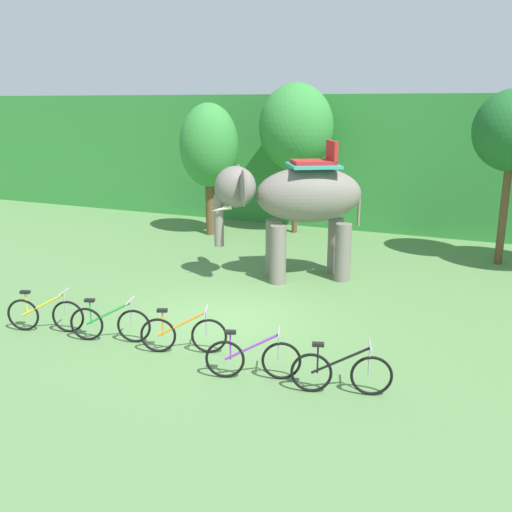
{
  "coord_description": "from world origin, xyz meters",
  "views": [
    {
      "loc": [
        5.47,
        -10.76,
        4.75
      ],
      "look_at": [
        0.37,
        1.0,
        1.3
      ],
      "focal_mm": 40.0,
      "sensor_mm": 36.0,
      "label": 1
    }
  ],
  "objects_px": {
    "tree_center": "(296,128)",
    "bike_green": "(110,324)",
    "bike_black": "(341,373)",
    "elephant": "(297,200)",
    "tree_right": "(209,146)",
    "bike_yellow": "(45,314)",
    "bike_orange": "(183,334)",
    "bike_purple": "(253,358)"
  },
  "relations": [
    {
      "from": "tree_center",
      "to": "bike_green",
      "type": "bearing_deg",
      "value": -90.06
    },
    {
      "from": "bike_green",
      "to": "bike_purple",
      "type": "relative_size",
      "value": 1.01
    },
    {
      "from": "bike_purple",
      "to": "bike_orange",
      "type": "bearing_deg",
      "value": 164.77
    },
    {
      "from": "bike_orange",
      "to": "bike_black",
      "type": "distance_m",
      "value": 3.28
    },
    {
      "from": "tree_right",
      "to": "bike_purple",
      "type": "height_order",
      "value": "tree_right"
    },
    {
      "from": "bike_orange",
      "to": "tree_right",
      "type": "bearing_deg",
      "value": 114.93
    },
    {
      "from": "tree_center",
      "to": "bike_orange",
      "type": "xyz_separation_m",
      "value": [
        1.65,
        -11.02,
        -3.49
      ]
    },
    {
      "from": "tree_center",
      "to": "bike_black",
      "type": "bearing_deg",
      "value": -66.68
    },
    {
      "from": "bike_black",
      "to": "elephant",
      "type": "bearing_deg",
      "value": 116.31
    },
    {
      "from": "bike_yellow",
      "to": "bike_green",
      "type": "relative_size",
      "value": 1.0
    },
    {
      "from": "bike_green",
      "to": "bike_orange",
      "type": "bearing_deg",
      "value": 4.2
    },
    {
      "from": "tree_right",
      "to": "bike_black",
      "type": "height_order",
      "value": "tree_right"
    },
    {
      "from": "bike_purple",
      "to": "bike_black",
      "type": "xyz_separation_m",
      "value": [
        1.58,
        0.09,
        0.0
      ]
    },
    {
      "from": "elephant",
      "to": "bike_black",
      "type": "bearing_deg",
      "value": -63.69
    },
    {
      "from": "tree_center",
      "to": "bike_black",
      "type": "height_order",
      "value": "tree_center"
    },
    {
      "from": "bike_yellow",
      "to": "bike_black",
      "type": "distance_m",
      "value": 6.52
    },
    {
      "from": "elephant",
      "to": "bike_green",
      "type": "distance_m",
      "value": 6.26
    },
    {
      "from": "bike_purple",
      "to": "bike_black",
      "type": "relative_size",
      "value": 0.98
    },
    {
      "from": "tree_center",
      "to": "bike_black",
      "type": "xyz_separation_m",
      "value": [
        4.91,
        -11.39,
        -3.49
      ]
    },
    {
      "from": "tree_right",
      "to": "bike_orange",
      "type": "distance_m",
      "value": 10.83
    },
    {
      "from": "bike_green",
      "to": "bike_purple",
      "type": "bearing_deg",
      "value": -5.75
    },
    {
      "from": "bike_purple",
      "to": "tree_center",
      "type": "bearing_deg",
      "value": 106.19
    },
    {
      "from": "bike_black",
      "to": "tree_center",
      "type": "bearing_deg",
      "value": 113.32
    },
    {
      "from": "tree_right",
      "to": "bike_yellow",
      "type": "xyz_separation_m",
      "value": [
        1.15,
        -9.72,
        -2.85
      ]
    },
    {
      "from": "bike_green",
      "to": "elephant",
      "type": "bearing_deg",
      "value": 70.4
    },
    {
      "from": "tree_right",
      "to": "bike_black",
      "type": "relative_size",
      "value": 2.89
    },
    {
      "from": "tree_center",
      "to": "bike_green",
      "type": "distance_m",
      "value": 11.67
    },
    {
      "from": "bike_green",
      "to": "bike_purple",
      "type": "xyz_separation_m",
      "value": [
        3.34,
        -0.34,
        0.0
      ]
    },
    {
      "from": "tree_right",
      "to": "bike_yellow",
      "type": "relative_size",
      "value": 2.9
    },
    {
      "from": "tree_right",
      "to": "bike_orange",
      "type": "bearing_deg",
      "value": -65.07
    },
    {
      "from": "tree_center",
      "to": "bike_yellow",
      "type": "bearing_deg",
      "value": -98.14
    },
    {
      "from": "bike_black",
      "to": "tree_right",
      "type": "bearing_deg",
      "value": 127.91
    },
    {
      "from": "tree_center",
      "to": "elephant",
      "type": "relative_size",
      "value": 1.35
    },
    {
      "from": "elephant",
      "to": "bike_green",
      "type": "xyz_separation_m",
      "value": [
        -2.01,
        -5.64,
        -1.82
      ]
    },
    {
      "from": "tree_right",
      "to": "elephant",
      "type": "xyz_separation_m",
      "value": [
        4.75,
        -3.96,
        -1.03
      ]
    },
    {
      "from": "bike_yellow",
      "to": "bike_purple",
      "type": "bearing_deg",
      "value": -2.52
    },
    {
      "from": "tree_center",
      "to": "bike_purple",
      "type": "xyz_separation_m",
      "value": [
        3.33,
        -11.48,
        -3.49
      ]
    },
    {
      "from": "bike_black",
      "to": "bike_yellow",
      "type": "bearing_deg",
      "value": 178.87
    },
    {
      "from": "elephant",
      "to": "bike_yellow",
      "type": "relative_size",
      "value": 2.46
    },
    {
      "from": "bike_orange",
      "to": "bike_purple",
      "type": "bearing_deg",
      "value": -15.23
    },
    {
      "from": "tree_center",
      "to": "bike_black",
      "type": "relative_size",
      "value": 3.31
    },
    {
      "from": "bike_yellow",
      "to": "bike_orange",
      "type": "relative_size",
      "value": 1.02
    }
  ]
}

